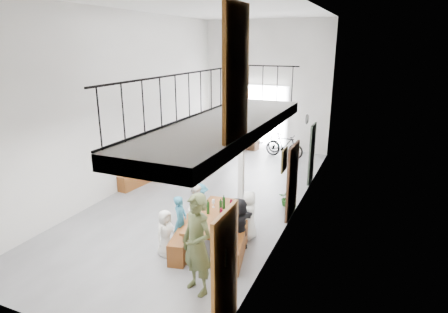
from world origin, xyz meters
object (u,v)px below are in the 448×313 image
at_px(bench_inner, 189,233).
at_px(host_standing, 197,244).
at_px(tasting_table, 214,218).
at_px(side_bench, 140,177).
at_px(bicycle_near, 263,141).
at_px(oak_barrel, 195,144).
at_px(serving_counter, 241,138).

height_order(bench_inner, host_standing, host_standing).
height_order(tasting_table, side_bench, tasting_table).
bearing_deg(bicycle_near, side_bench, 164.33).
bearing_deg(tasting_table, host_standing, -82.94).
bearing_deg(host_standing, oak_barrel, 140.67).
bearing_deg(oak_barrel, bench_inner, -63.63).
xyz_separation_m(oak_barrel, bicycle_near, (2.38, 1.88, -0.06)).
xyz_separation_m(bench_inner, side_bench, (-3.35, 2.77, 0.00)).
height_order(tasting_table, host_standing, host_standing).
relative_size(side_bench, bicycle_near, 1.11).
bearing_deg(oak_barrel, host_standing, -62.21).
relative_size(serving_counter, bicycle_near, 1.02).
height_order(bench_inner, serving_counter, serving_counter).
distance_m(bench_inner, oak_barrel, 7.17).
relative_size(bench_inner, bicycle_near, 1.36).
xyz_separation_m(serving_counter, bicycle_near, (1.05, -0.05, -0.01)).
bearing_deg(host_standing, bench_inner, 146.26).
height_order(tasting_table, serving_counter, serving_counter).
distance_m(oak_barrel, serving_counter, 2.34).
distance_m(serving_counter, host_standing, 10.30).
xyz_separation_m(side_bench, oak_barrel, (0.17, 3.65, 0.23)).
distance_m(tasting_table, side_bench, 4.79).
bearing_deg(bench_inner, serving_counter, 90.10).
distance_m(tasting_table, serving_counter, 8.62).
relative_size(side_bench, oak_barrel, 1.86).
xyz_separation_m(bench_inner, serving_counter, (-1.86, 8.35, 0.18)).
height_order(oak_barrel, host_standing, host_standing).
height_order(tasting_table, oak_barrel, oak_barrel).
height_order(host_standing, bicycle_near, host_standing).
height_order(oak_barrel, serving_counter, oak_barrel).
distance_m(oak_barrel, host_standing, 9.00).
bearing_deg(bicycle_near, host_standing, -160.50).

